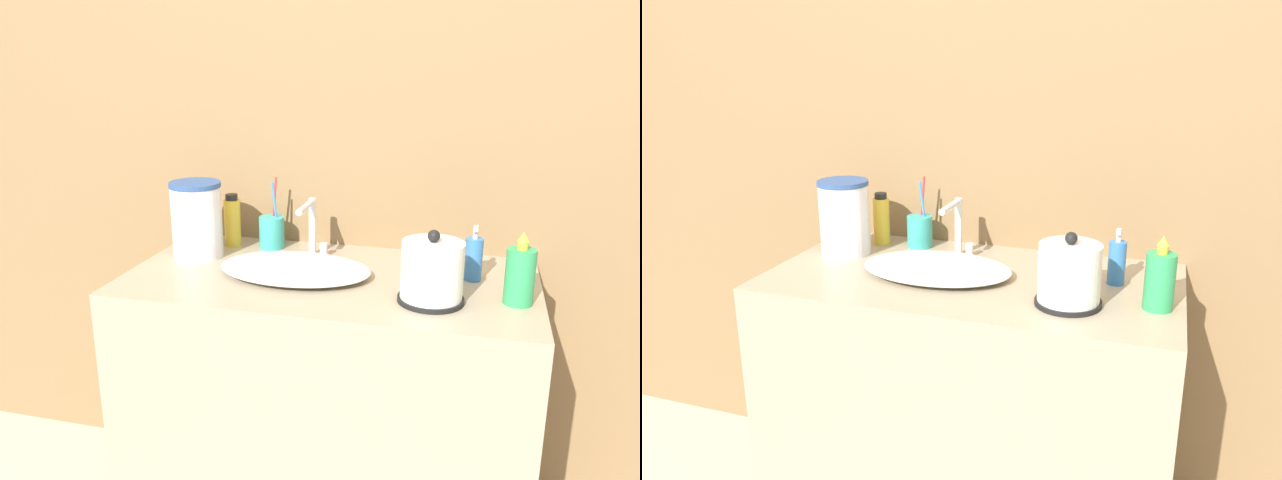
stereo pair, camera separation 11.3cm
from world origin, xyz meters
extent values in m
cube|color=olive|center=(0.00, 0.60, 1.30)|extent=(6.00, 0.04, 2.60)
cube|color=gray|center=(0.00, 0.29, 0.42)|extent=(1.11, 0.58, 0.83)
ellipsoid|color=white|center=(-0.09, 0.27, 0.85)|extent=(0.42, 0.28, 0.04)
cylinder|color=silver|center=(-0.09, 0.45, 0.92)|extent=(0.02, 0.02, 0.18)
cylinder|color=silver|center=(-0.09, 0.38, 1.00)|extent=(0.02, 0.14, 0.02)
cylinder|color=silver|center=(-0.06, 0.45, 0.85)|extent=(0.02, 0.02, 0.04)
cylinder|color=black|center=(0.28, 0.17, 0.84)|extent=(0.16, 0.16, 0.01)
cylinder|color=white|center=(0.28, 0.17, 0.91)|extent=(0.15, 0.15, 0.15)
sphere|color=black|center=(0.28, 0.17, 1.00)|extent=(0.03, 0.03, 0.03)
cylinder|color=teal|center=(-0.24, 0.49, 0.88)|extent=(0.08, 0.08, 0.10)
cylinder|color=#E5333F|center=(-0.23, 0.51, 0.96)|extent=(0.03, 0.01, 0.18)
cylinder|color=#338CE0|center=(-0.22, 0.49, 0.96)|extent=(0.01, 0.04, 0.17)
cylinder|color=#3370B7|center=(0.38, 0.36, 0.89)|extent=(0.05, 0.05, 0.12)
cylinder|color=white|center=(0.38, 0.36, 0.96)|extent=(0.01, 0.01, 0.02)
cube|color=white|center=(0.38, 0.35, 0.98)|extent=(0.01, 0.03, 0.01)
cylinder|color=#2D9956|center=(0.49, 0.22, 0.90)|extent=(0.07, 0.07, 0.14)
cylinder|color=gold|center=(0.49, 0.22, 0.98)|extent=(0.02, 0.02, 0.02)
cone|color=gold|center=(0.49, 0.22, 1.00)|extent=(0.03, 0.03, 0.02)
cylinder|color=gold|center=(-0.36, 0.49, 0.90)|extent=(0.05, 0.05, 0.15)
cylinder|color=black|center=(-0.36, 0.49, 0.99)|extent=(0.04, 0.04, 0.02)
cylinder|color=silver|center=(-0.42, 0.36, 0.94)|extent=(0.15, 0.15, 0.21)
cylinder|color=#2D4C84|center=(-0.42, 0.36, 1.05)|extent=(0.15, 0.15, 0.01)
camera|label=1|loc=(0.38, -1.27, 1.42)|focal=35.00mm
camera|label=2|loc=(0.49, -1.24, 1.42)|focal=35.00mm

